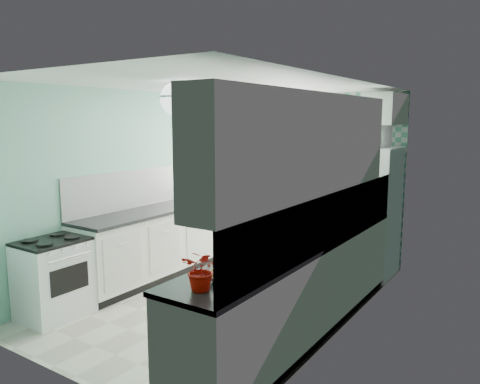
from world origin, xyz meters
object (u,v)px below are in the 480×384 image
Objects in this scene: fridge at (366,211)px; fruit_bowl at (223,277)px; microwave at (369,136)px; potted_plant at (202,270)px; sink at (334,228)px; stove at (54,277)px; ceiling_light at (177,99)px.

fridge reaches higher than fruit_bowl.
microwave reaches higher than fridge.
fridge is 3.39× the size of microwave.
potted_plant is 0.57× the size of microwave.
stove is at bearing -140.04° from sink.
potted_plant reaches higher than fruit_bowl.
sink is 2.31× the size of fruit_bowl.
potted_plant is at bearing -43.89° from ceiling_light.
potted_plant is (0.00, -0.24, 0.12)m from fruit_bowl.
sink is 2.35m from potted_plant.
fridge is at bearing 91.39° from potted_plant.
microwave is at bearing 66.68° from ceiling_light.
potted_plant is (1.20, -1.15, -1.23)m from ceiling_light.
fridge is 2.10× the size of stove.
potted_plant is (0.09, -3.73, 0.21)m from fridge.
sink is (0.09, -1.38, 0.05)m from fridge.
stove is 1.61× the size of microwave.
microwave is at bearing 52.33° from stove.
microwave is (-0.09, 1.38, 0.97)m from sink.
fridge is 3.49m from fruit_bowl.
fridge is at bearing 66.68° from ceiling_light.
fruit_bowl is at bearing -7.69° from stove.
sink reaches higher than potted_plant.
stove is 3.52× the size of fruit_bowl.
stove is (-2.31, -3.27, -0.44)m from fridge.
microwave is (-0.09, 3.73, 0.81)m from potted_plant.
ceiling_light is 2.03m from fruit_bowl.
ceiling_light reaches higher than stove.
fridge is 7.41× the size of fruit_bowl.
sink is at bearing 93.76° from microwave.
microwave is (0.00, 0.00, 1.02)m from fridge.
microwave is at bearing 91.38° from potted_plant.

